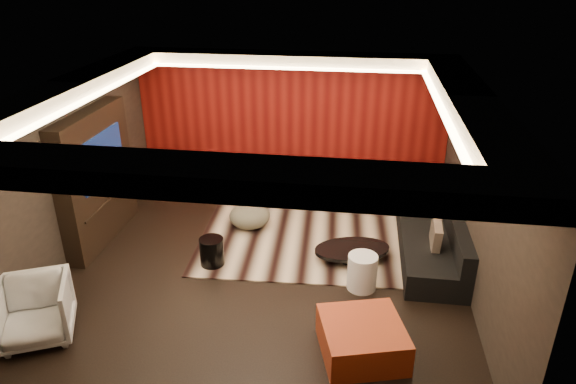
% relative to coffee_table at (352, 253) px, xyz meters
% --- Properties ---
extents(floor, '(6.00, 6.00, 0.02)m').
position_rel_coffee_table_xyz_m(floor, '(-1.34, -0.46, -0.13)').
color(floor, black).
rests_on(floor, ground).
extents(ceiling, '(6.00, 6.00, 0.02)m').
position_rel_coffee_table_xyz_m(ceiling, '(-1.34, -0.46, 2.69)').
color(ceiling, silver).
rests_on(ceiling, ground).
extents(wall_back, '(6.00, 0.02, 2.80)m').
position_rel_coffee_table_xyz_m(wall_back, '(-1.34, 2.55, 1.28)').
color(wall_back, black).
rests_on(wall_back, ground).
extents(wall_left, '(0.02, 6.00, 2.80)m').
position_rel_coffee_table_xyz_m(wall_left, '(-4.35, -0.46, 1.28)').
color(wall_left, black).
rests_on(wall_left, ground).
extents(wall_right, '(0.02, 6.00, 2.80)m').
position_rel_coffee_table_xyz_m(wall_right, '(1.67, -0.46, 1.28)').
color(wall_right, black).
rests_on(wall_right, ground).
extents(red_feature_wall, '(5.98, 0.05, 2.78)m').
position_rel_coffee_table_xyz_m(red_feature_wall, '(-1.34, 2.51, 1.28)').
color(red_feature_wall, '#6B0C0A').
rests_on(red_feature_wall, ground).
extents(soffit_back, '(6.00, 0.60, 0.22)m').
position_rel_coffee_table_xyz_m(soffit_back, '(-1.34, 2.24, 2.57)').
color(soffit_back, silver).
rests_on(soffit_back, ground).
extents(soffit_front, '(6.00, 0.60, 0.22)m').
position_rel_coffee_table_xyz_m(soffit_front, '(-1.34, -3.16, 2.57)').
color(soffit_front, silver).
rests_on(soffit_front, ground).
extents(soffit_left, '(0.60, 4.80, 0.22)m').
position_rel_coffee_table_xyz_m(soffit_left, '(-4.04, -0.46, 2.57)').
color(soffit_left, silver).
rests_on(soffit_left, ground).
extents(soffit_right, '(0.60, 4.80, 0.22)m').
position_rel_coffee_table_xyz_m(soffit_right, '(1.36, -0.46, 2.57)').
color(soffit_right, silver).
rests_on(soffit_right, ground).
extents(cove_back, '(4.80, 0.08, 0.04)m').
position_rel_coffee_table_xyz_m(cove_back, '(-1.34, 1.90, 2.48)').
color(cove_back, '#FFD899').
rests_on(cove_back, ground).
extents(cove_front, '(4.80, 0.08, 0.04)m').
position_rel_coffee_table_xyz_m(cove_front, '(-1.34, -2.82, 2.48)').
color(cove_front, '#FFD899').
rests_on(cove_front, ground).
extents(cove_left, '(0.08, 4.80, 0.04)m').
position_rel_coffee_table_xyz_m(cove_left, '(-3.70, -0.46, 2.48)').
color(cove_left, '#FFD899').
rests_on(cove_left, ground).
extents(cove_right, '(0.08, 4.80, 0.04)m').
position_rel_coffee_table_xyz_m(cove_right, '(1.02, -0.46, 2.48)').
color(cove_right, '#FFD899').
rests_on(cove_right, ground).
extents(tv_surround, '(0.30, 2.00, 2.20)m').
position_rel_coffee_table_xyz_m(tv_surround, '(-4.19, 0.14, 0.98)').
color(tv_surround, black).
rests_on(tv_surround, ground).
extents(tv_screen, '(0.04, 1.30, 0.80)m').
position_rel_coffee_table_xyz_m(tv_screen, '(-4.03, 0.14, 1.33)').
color(tv_screen, black).
rests_on(tv_screen, ground).
extents(tv_shelf, '(0.04, 1.60, 0.04)m').
position_rel_coffee_table_xyz_m(tv_shelf, '(-4.03, 0.14, 0.58)').
color(tv_shelf, black).
rests_on(tv_shelf, ground).
extents(rug, '(4.14, 3.19, 0.02)m').
position_rel_coffee_table_xyz_m(rug, '(-0.58, 0.73, -0.11)').
color(rug, beige).
rests_on(rug, floor).
extents(coffee_table, '(1.47, 1.47, 0.20)m').
position_rel_coffee_table_xyz_m(coffee_table, '(0.00, 0.00, 0.00)').
color(coffee_table, black).
rests_on(coffee_table, rug).
extents(drum_stool, '(0.48, 0.48, 0.44)m').
position_rel_coffee_table_xyz_m(drum_stool, '(-2.14, -0.45, 0.12)').
color(drum_stool, black).
rests_on(drum_stool, rug).
extents(striped_pouf, '(0.83, 0.83, 0.39)m').
position_rel_coffee_table_xyz_m(striped_pouf, '(-1.82, 0.83, 0.10)').
color(striped_pouf, '#BCB692').
rests_on(striped_pouf, rug).
extents(white_side_table, '(0.56, 0.56, 0.53)m').
position_rel_coffee_table_xyz_m(white_side_table, '(0.16, -0.73, 0.15)').
color(white_side_table, white).
rests_on(white_side_table, floor).
extents(orange_ottoman, '(1.17, 1.17, 0.42)m').
position_rel_coffee_table_xyz_m(orange_ottoman, '(0.18, -2.09, 0.09)').
color(orange_ottoman, maroon).
rests_on(orange_ottoman, floor).
extents(armchair, '(1.11, 1.12, 0.78)m').
position_rel_coffee_table_xyz_m(armchair, '(-3.84, -2.36, 0.27)').
color(armchair, silver).
rests_on(armchair, floor).
extents(sectional_sofa, '(3.65, 3.50, 0.75)m').
position_rel_coffee_table_xyz_m(sectional_sofa, '(0.40, 1.41, 0.14)').
color(sectional_sofa, black).
rests_on(sectional_sofa, floor).
extents(throw_pillows, '(1.55, 2.72, 0.50)m').
position_rel_coffee_table_xyz_m(throw_pillows, '(0.72, 1.34, 0.50)').
color(throw_pillows, beige).
rests_on(throw_pillows, sectional_sofa).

